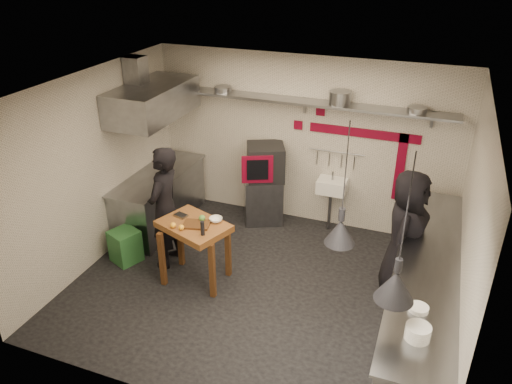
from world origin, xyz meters
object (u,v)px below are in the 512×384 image
(combi_oven, at_px, (266,162))
(green_bin, at_px, (125,246))
(chef_left, at_px, (165,208))
(chef_right, at_px, (406,233))
(prep_table, at_px, (195,252))
(oven_stand, at_px, (263,199))

(combi_oven, bearing_deg, green_bin, -153.97)
(green_bin, xyz_separation_m, chef_left, (0.62, 0.20, 0.67))
(green_bin, height_order, chef_right, chef_right)
(combi_oven, xyz_separation_m, green_bin, (-1.54, -1.88, -0.84))
(combi_oven, bearing_deg, prep_table, -124.52)
(green_bin, distance_m, prep_table, 1.22)
(combi_oven, xyz_separation_m, chef_right, (2.36, -1.09, -0.21))
(combi_oven, bearing_deg, chef_left, -143.25)
(green_bin, bearing_deg, combi_oven, 50.57)
(oven_stand, relative_size, green_bin, 1.60)
(oven_stand, xyz_separation_m, chef_left, (-0.88, -1.69, 0.52))
(oven_stand, relative_size, chef_left, 0.44)
(combi_oven, height_order, chef_right, chef_right)
(oven_stand, distance_m, combi_oven, 0.69)
(oven_stand, relative_size, prep_table, 0.87)
(prep_table, bearing_deg, chef_right, 37.30)
(oven_stand, distance_m, prep_table, 1.96)
(chef_right, bearing_deg, green_bin, 108.97)
(green_bin, bearing_deg, chef_right, 11.32)
(prep_table, relative_size, chef_left, 0.50)
(prep_table, bearing_deg, chef_left, 177.41)
(oven_stand, bearing_deg, chef_right, -49.33)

